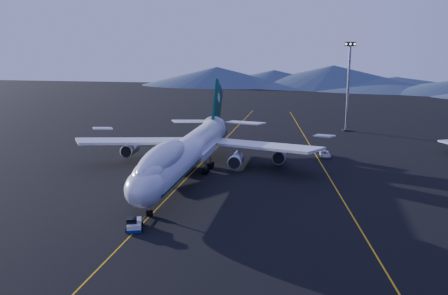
% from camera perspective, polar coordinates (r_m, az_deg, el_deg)
% --- Properties ---
extents(ground, '(500.00, 500.00, 0.00)m').
position_cam_1_polar(ground, '(111.39, -4.04, -3.29)').
color(ground, black).
rests_on(ground, ground).
extents(taxiway_line_main, '(0.25, 220.00, 0.01)m').
position_cam_1_polar(taxiway_line_main, '(111.39, -4.04, -3.28)').
color(taxiway_line_main, '#E7A60D').
rests_on(taxiway_line_main, ground).
extents(taxiway_line_side, '(28.08, 198.09, 0.01)m').
position_cam_1_polar(taxiway_line_side, '(117.59, 11.54, -2.68)').
color(taxiway_line_side, '#E7A60D').
rests_on(taxiway_line_side, ground).
extents(boeing_747, '(59.62, 72.43, 19.37)m').
position_cam_1_polar(boeing_747, '(110.04, -4.08, -0.36)').
color(boeing_747, silver).
rests_on(boeing_747, ground).
extents(pushback_tug, '(3.71, 5.09, 2.00)m').
position_cam_1_polar(pushback_tug, '(81.70, -10.21, -8.74)').
color(pushback_tug, silver).
rests_on(pushback_tug, ground).
extents(service_van, '(3.18, 5.73, 1.52)m').
position_cam_1_polar(service_van, '(132.07, 11.48, -0.73)').
color(service_van, silver).
rests_on(service_van, ground).
extents(floodlight_mast, '(3.62, 2.71, 29.28)m').
position_cam_1_polar(floodlight_mast, '(170.67, 14.00, 6.77)').
color(floodlight_mast, black).
rests_on(floodlight_mast, ground).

